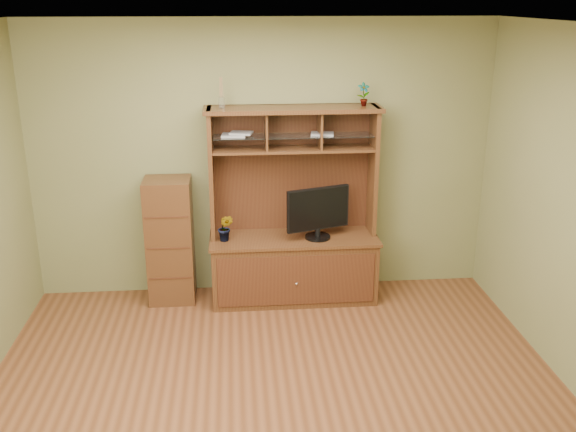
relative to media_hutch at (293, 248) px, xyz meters
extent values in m
cube|color=#593019|center=(-0.28, -1.73, -0.53)|extent=(4.50, 4.00, 0.02)
cube|color=white|center=(-0.28, -1.73, 2.19)|extent=(4.50, 4.00, 0.02)
cube|color=olive|center=(-0.28, 0.28, 0.83)|extent=(4.50, 0.02, 2.70)
cube|color=olive|center=(-0.28, -3.74, 0.83)|extent=(4.50, 0.02, 2.70)
cube|color=#402012|center=(0.00, -0.02, -0.21)|extent=(1.60, 0.55, 0.62)
cube|color=#38180F|center=(0.00, -0.30, -0.21)|extent=(1.50, 0.01, 0.50)
sphere|color=silver|center=(0.00, -0.32, -0.24)|extent=(0.02, 0.02, 0.02)
cube|color=#402012|center=(0.00, -0.02, 0.11)|extent=(1.64, 0.59, 0.03)
cube|color=#402012|center=(-0.78, 0.08, 0.75)|extent=(0.04, 0.35, 1.25)
cube|color=#402012|center=(0.78, 0.08, 0.75)|extent=(0.04, 0.35, 1.25)
cube|color=#38180F|center=(0.00, 0.24, 0.75)|extent=(1.52, 0.02, 1.25)
cube|color=#402012|center=(0.00, 0.08, 1.36)|extent=(1.66, 0.40, 0.04)
cube|color=#402012|center=(0.00, 0.08, 0.98)|extent=(1.52, 0.32, 0.02)
cube|color=#402012|center=(-0.25, 0.08, 1.16)|extent=(0.02, 0.31, 0.35)
cube|color=#402012|center=(0.25, 0.08, 1.16)|extent=(0.02, 0.31, 0.35)
cube|color=silver|center=(0.00, 0.07, 1.11)|extent=(1.50, 0.27, 0.01)
cylinder|color=black|center=(0.23, -0.08, 0.14)|extent=(0.25, 0.25, 0.02)
cylinder|color=black|center=(0.23, -0.08, 0.19)|extent=(0.05, 0.05, 0.08)
cube|color=black|center=(0.23, -0.08, 0.43)|extent=(0.62, 0.25, 0.42)
imported|color=#26501B|center=(-0.66, -0.08, 0.26)|extent=(0.17, 0.16, 0.27)
imported|color=#3A5F21|center=(0.66, 0.08, 1.49)|extent=(0.12, 0.09, 0.22)
cylinder|color=silver|center=(-0.66, 0.08, 1.43)|extent=(0.06, 0.06, 0.10)
cylinder|color=#A87B54|center=(-0.66, 0.08, 1.57)|extent=(0.04, 0.04, 0.18)
cube|color=#A1A2A6|center=(-0.56, 0.08, 1.12)|extent=(0.24, 0.19, 0.02)
cube|color=#A1A2A6|center=(-0.49, 0.08, 1.14)|extent=(0.24, 0.20, 0.02)
cube|color=#A1A2A6|center=(0.28, 0.08, 1.12)|extent=(0.24, 0.20, 0.02)
cube|color=#402012|center=(-1.20, 0.05, 0.10)|extent=(0.44, 0.40, 1.24)
cube|color=#38180F|center=(-1.20, -0.15, -0.21)|extent=(0.40, 0.01, 0.02)
cube|color=#38180F|center=(-1.20, -0.15, 0.10)|extent=(0.40, 0.01, 0.01)
cube|color=#38180F|center=(-1.20, -0.15, 0.41)|extent=(0.40, 0.01, 0.01)
camera|label=1|loc=(-0.56, -5.85, 2.35)|focal=40.00mm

